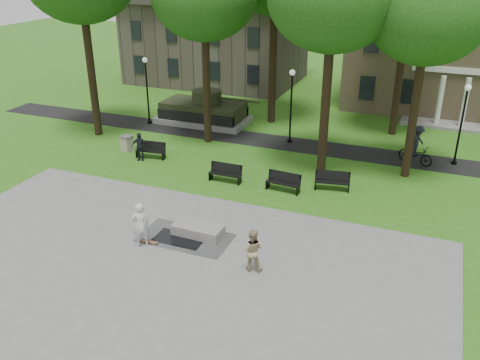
% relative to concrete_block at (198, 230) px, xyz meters
% --- Properties ---
extents(ground, '(120.00, 120.00, 0.00)m').
position_rel_concrete_block_xyz_m(ground, '(-0.20, 0.55, -0.24)').
color(ground, '#305C15').
rests_on(ground, ground).
extents(plaza, '(22.00, 16.00, 0.02)m').
position_rel_concrete_block_xyz_m(plaza, '(-0.20, -4.45, -0.23)').
color(plaza, gray).
rests_on(plaza, ground).
extents(footpath, '(44.00, 2.60, 0.01)m').
position_rel_concrete_block_xyz_m(footpath, '(-0.20, 12.55, -0.24)').
color(footpath, black).
rests_on(footpath, ground).
extents(building_right, '(17.00, 12.00, 8.60)m').
position_rel_concrete_block_xyz_m(building_right, '(9.80, 26.55, 4.10)').
color(building_right, '#9E8460').
rests_on(building_right, ground).
extents(building_left, '(15.00, 10.00, 7.20)m').
position_rel_concrete_block_xyz_m(building_left, '(-11.20, 27.05, 3.35)').
color(building_left, '#4C443D').
rests_on(building_left, ground).
extents(tree_3, '(6.00, 6.00, 11.19)m').
position_rel_concrete_block_xyz_m(tree_3, '(7.80, 10.05, 8.35)').
color(tree_3, black).
rests_on(tree_3, ground).
extents(lamp_left, '(0.36, 0.36, 4.73)m').
position_rel_concrete_block_xyz_m(lamp_left, '(-10.20, 12.85, 2.55)').
color(lamp_left, black).
rests_on(lamp_left, ground).
extents(lamp_mid, '(0.36, 0.36, 4.73)m').
position_rel_concrete_block_xyz_m(lamp_mid, '(0.30, 12.85, 2.55)').
color(lamp_mid, black).
rests_on(lamp_mid, ground).
extents(lamp_right, '(0.36, 0.36, 4.73)m').
position_rel_concrete_block_xyz_m(lamp_right, '(10.30, 12.85, 2.55)').
color(lamp_right, black).
rests_on(lamp_right, ground).
extents(tank_monument, '(7.45, 3.40, 2.40)m').
position_rel_concrete_block_xyz_m(tank_monument, '(-6.66, 14.55, 0.61)').
color(tank_monument, gray).
rests_on(tank_monument, ground).
extents(puddle, '(2.20, 1.20, 0.00)m').
position_rel_concrete_block_xyz_m(puddle, '(-0.59, -0.65, -0.22)').
color(puddle, black).
rests_on(puddle, plaza).
extents(concrete_block, '(2.22, 1.06, 0.45)m').
position_rel_concrete_block_xyz_m(concrete_block, '(0.00, 0.00, 0.00)').
color(concrete_block, gray).
rests_on(concrete_block, plaza).
extents(skateboard, '(0.79, 0.23, 0.07)m').
position_rel_concrete_block_xyz_m(skateboard, '(-1.63, -1.41, -0.19)').
color(skateboard, brown).
rests_on(skateboard, plaza).
extents(skateboarder, '(0.86, 0.84, 2.00)m').
position_rel_concrete_block_xyz_m(skateboarder, '(-1.79, -1.69, 0.77)').
color(skateboarder, silver).
rests_on(skateboarder, plaza).
extents(friend_watching, '(0.97, 0.82, 1.76)m').
position_rel_concrete_block_xyz_m(friend_watching, '(3.13, -1.61, 0.65)').
color(friend_watching, tan).
rests_on(friend_watching, plaza).
extents(pedestrian_walker, '(1.07, 0.73, 1.69)m').
position_rel_concrete_block_xyz_m(pedestrian_walker, '(-7.05, 6.60, 0.60)').
color(pedestrian_walker, black).
rests_on(pedestrian_walker, ground).
extents(cyclist, '(2.22, 1.52, 2.29)m').
position_rel_concrete_block_xyz_m(cyclist, '(8.14, 12.14, 0.69)').
color(cyclist, black).
rests_on(cyclist, ground).
extents(park_bench_0, '(1.84, 0.71, 1.00)m').
position_rel_concrete_block_xyz_m(park_bench_0, '(-6.64, 7.16, 0.28)').
color(park_bench_0, black).
rests_on(park_bench_0, ground).
extents(park_bench_1, '(1.80, 0.53, 1.00)m').
position_rel_concrete_block_xyz_m(park_bench_1, '(-1.13, 5.68, 0.28)').
color(park_bench_1, black).
rests_on(park_bench_1, ground).
extents(park_bench_2, '(1.83, 0.68, 1.00)m').
position_rel_concrete_block_xyz_m(park_bench_2, '(2.11, 5.71, 0.28)').
color(park_bench_2, black).
rests_on(park_bench_2, ground).
extents(park_bench_3, '(1.85, 0.85, 1.00)m').
position_rel_concrete_block_xyz_m(park_bench_3, '(4.44, 6.79, 0.28)').
color(park_bench_3, black).
rests_on(park_bench_3, ground).
extents(trash_bin, '(0.78, 0.78, 0.96)m').
position_rel_concrete_block_xyz_m(trash_bin, '(-8.64, 7.63, 0.24)').
color(trash_bin, '#A89C8A').
rests_on(trash_bin, ground).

